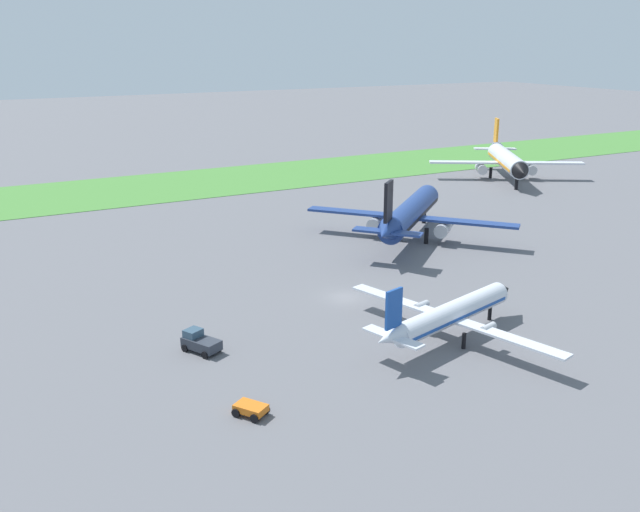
{
  "coord_description": "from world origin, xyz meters",
  "views": [
    {
      "loc": [
        -36.49,
        -61.77,
        27.37
      ],
      "look_at": [
        0.21,
        6.42,
        3.0
      ],
      "focal_mm": 38.84,
      "sensor_mm": 36.0,
      "label": 1
    }
  ],
  "objects_px": {
    "baggage_cart_midfield": "(251,409)",
    "airplane_midfield_jet": "(410,214)",
    "airplane_foreground_turboprop": "(450,314)",
    "pushback_tug_near_gate": "(200,342)",
    "airplane_parked_jet_far": "(506,160)"
  },
  "relations": [
    {
      "from": "pushback_tug_near_gate",
      "to": "baggage_cart_midfield",
      "type": "height_order",
      "value": "pushback_tug_near_gate"
    },
    {
      "from": "baggage_cart_midfield",
      "to": "airplane_foreground_turboprop",
      "type": "bearing_deg",
      "value": 67.05
    },
    {
      "from": "airplane_foreground_turboprop",
      "to": "airplane_parked_jet_far",
      "type": "relative_size",
      "value": 0.85
    },
    {
      "from": "pushback_tug_near_gate",
      "to": "airplane_parked_jet_far",
      "type": "bearing_deg",
      "value": -85.95
    },
    {
      "from": "baggage_cart_midfield",
      "to": "airplane_midfield_jet",
      "type": "bearing_deg",
      "value": 98.2
    },
    {
      "from": "baggage_cart_midfield",
      "to": "pushback_tug_near_gate",
      "type": "bearing_deg",
      "value": 145.33
    },
    {
      "from": "pushback_tug_near_gate",
      "to": "airplane_foreground_turboprop",
      "type": "bearing_deg",
      "value": -138.7
    },
    {
      "from": "airplane_parked_jet_far",
      "to": "baggage_cart_midfield",
      "type": "xyz_separation_m",
      "value": [
        -81.82,
        -61.26,
        -3.37
      ]
    },
    {
      "from": "airplane_foreground_turboprop",
      "to": "baggage_cart_midfield",
      "type": "relative_size",
      "value": 7.97
    },
    {
      "from": "airplane_parked_jet_far",
      "to": "pushback_tug_near_gate",
      "type": "relative_size",
      "value": 6.86
    },
    {
      "from": "airplane_foreground_turboprop",
      "to": "baggage_cart_midfield",
      "type": "bearing_deg",
      "value": 174.61
    },
    {
      "from": "airplane_parked_jet_far",
      "to": "pushback_tug_near_gate",
      "type": "bearing_deg",
      "value": -28.12
    },
    {
      "from": "airplane_foreground_turboprop",
      "to": "airplane_parked_jet_far",
      "type": "height_order",
      "value": "airplane_parked_jet_far"
    },
    {
      "from": "airplane_foreground_turboprop",
      "to": "airplane_parked_jet_far",
      "type": "bearing_deg",
      "value": 28.2
    },
    {
      "from": "airplane_foreground_turboprop",
      "to": "pushback_tug_near_gate",
      "type": "relative_size",
      "value": 5.84
    }
  ]
}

